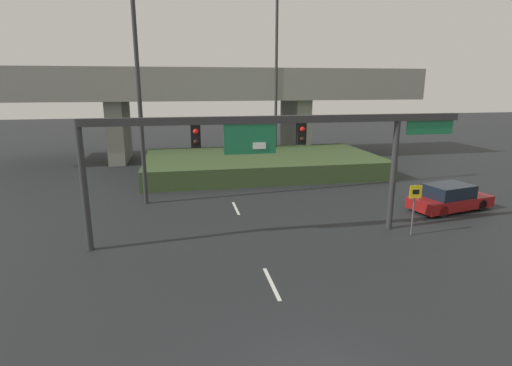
{
  "coord_description": "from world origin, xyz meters",
  "views": [
    {
      "loc": [
        -2.96,
        -7.3,
        6.83
      ],
      "look_at": [
        0.0,
        8.06,
        2.95
      ],
      "focal_mm": 28.0,
      "sensor_mm": 36.0,
      "label": 1
    }
  ],
  "objects": [
    {
      "name": "highway_light_pole_far",
      "position": [
        5.41,
        26.98,
        7.54
      ],
      "size": [
        0.7,
        0.36,
        14.32
      ],
      "color": "#2D2D30",
      "rests_on": "ground"
    },
    {
      "name": "lane_markings",
      "position": [
        0.0,
        14.09,
        0.0
      ],
      "size": [
        0.14,
        38.13,
        0.01
      ],
      "color": "silver",
      "rests_on": "ground"
    },
    {
      "name": "signal_gantry",
      "position": [
        1.08,
        9.47,
        4.52
      ],
      "size": [
        16.84,
        0.44,
        5.52
      ],
      "color": "#2D2D30",
      "rests_on": "ground"
    },
    {
      "name": "overpass_bridge",
      "position": [
        0.0,
        30.69,
        5.88
      ],
      "size": [
        39.01,
        7.66,
        8.19
      ],
      "color": "gray",
      "rests_on": "ground"
    },
    {
      "name": "parked_sedan_near_right",
      "position": [
        11.65,
        11.58,
        0.67
      ],
      "size": [
        4.95,
        2.82,
        1.46
      ],
      "rotation": [
        0.0,
        0.0,
        0.21
      ],
      "color": "maroon",
      "rests_on": "ground"
    },
    {
      "name": "speed_limit_sign",
      "position": [
        7.43,
        8.44,
        1.6
      ],
      "size": [
        0.6,
        0.11,
        2.45
      ],
      "color": "#4C4C4C",
      "rests_on": "ground"
    },
    {
      "name": "highway_light_pole_near",
      "position": [
        -5.04,
        16.05,
        8.97
      ],
      "size": [
        0.7,
        0.36,
        17.17
      ],
      "color": "#2D2D30",
      "rests_on": "ground"
    },
    {
      "name": "grass_embankment",
      "position": [
        3.39,
        23.3,
        0.68
      ],
      "size": [
        18.03,
        9.78,
        1.35
      ],
      "color": "#384C28",
      "rests_on": "ground"
    }
  ]
}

